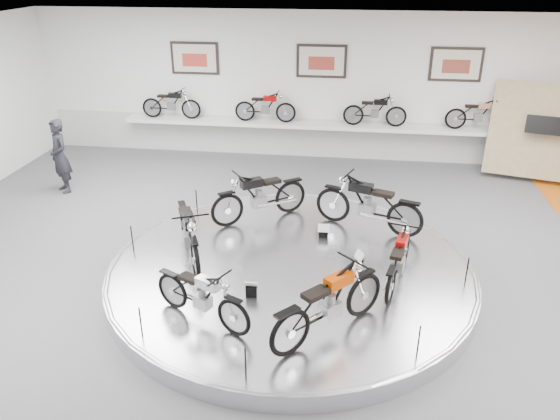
# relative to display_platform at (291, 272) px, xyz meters

# --- Properties ---
(floor) EXTENTS (16.00, 16.00, 0.00)m
(floor) POSITION_rel_display_platform_xyz_m (0.00, -0.30, -0.15)
(floor) COLOR #4F4F51
(floor) RESTS_ON ground
(ceiling) EXTENTS (16.00, 16.00, 0.00)m
(ceiling) POSITION_rel_display_platform_xyz_m (0.00, -0.30, 3.85)
(ceiling) COLOR white
(ceiling) RESTS_ON wall_back
(wall_back) EXTENTS (16.00, 0.00, 16.00)m
(wall_back) POSITION_rel_display_platform_xyz_m (0.00, 6.70, 1.85)
(wall_back) COLOR white
(wall_back) RESTS_ON floor
(dado_band) EXTENTS (15.68, 0.04, 1.10)m
(dado_band) POSITION_rel_display_platform_xyz_m (0.00, 6.68, 0.40)
(dado_band) COLOR #BCBCBA
(dado_band) RESTS_ON floor
(display_platform) EXTENTS (6.40, 6.40, 0.30)m
(display_platform) POSITION_rel_display_platform_xyz_m (0.00, 0.00, 0.00)
(display_platform) COLOR silver
(display_platform) RESTS_ON floor
(platform_rim) EXTENTS (6.40, 6.40, 0.10)m
(platform_rim) POSITION_rel_display_platform_xyz_m (0.00, 0.00, 0.12)
(platform_rim) COLOR #B2B2BA
(platform_rim) RESTS_ON display_platform
(shelf) EXTENTS (11.00, 0.55, 0.10)m
(shelf) POSITION_rel_display_platform_xyz_m (0.00, 6.40, 0.85)
(shelf) COLOR silver
(shelf) RESTS_ON wall_back
(poster_left) EXTENTS (1.35, 0.06, 0.88)m
(poster_left) POSITION_rel_display_platform_xyz_m (-3.50, 6.66, 2.55)
(poster_left) COLOR beige
(poster_left) RESTS_ON wall_back
(poster_center) EXTENTS (1.35, 0.06, 0.88)m
(poster_center) POSITION_rel_display_platform_xyz_m (0.00, 6.66, 2.55)
(poster_center) COLOR beige
(poster_center) RESTS_ON wall_back
(poster_right) EXTENTS (1.35, 0.06, 0.88)m
(poster_right) POSITION_rel_display_platform_xyz_m (3.50, 6.66, 2.55)
(poster_right) COLOR beige
(poster_right) RESTS_ON wall_back
(display_panel) EXTENTS (2.56, 1.52, 2.30)m
(display_panel) POSITION_rel_display_platform_xyz_m (5.60, 5.80, 1.10)
(display_panel) COLOR tan
(display_panel) RESTS_ON floor
(shelf_bike_a) EXTENTS (1.22, 0.43, 0.73)m
(shelf_bike_a) POSITION_rel_display_platform_xyz_m (-4.20, 6.40, 1.27)
(shelf_bike_a) COLOR black
(shelf_bike_a) RESTS_ON shelf
(shelf_bike_b) EXTENTS (1.22, 0.43, 0.73)m
(shelf_bike_b) POSITION_rel_display_platform_xyz_m (-1.50, 6.40, 1.27)
(shelf_bike_b) COLOR #8A0605
(shelf_bike_b) RESTS_ON shelf
(shelf_bike_c) EXTENTS (1.22, 0.43, 0.73)m
(shelf_bike_c) POSITION_rel_display_platform_xyz_m (1.50, 6.40, 1.27)
(shelf_bike_c) COLOR black
(shelf_bike_c) RESTS_ON shelf
(shelf_bike_d) EXTENTS (1.22, 0.43, 0.73)m
(shelf_bike_d) POSITION_rel_display_platform_xyz_m (4.20, 6.40, 1.27)
(shelf_bike_d) COLOR silver
(shelf_bike_d) RESTS_ON shelf
(bike_a) EXTENTS (1.99, 1.26, 1.10)m
(bike_a) POSITION_rel_display_platform_xyz_m (1.33, 1.61, 0.70)
(bike_a) COLOR black
(bike_a) RESTS_ON display_platform
(bike_b) EXTENTS (1.84, 1.58, 1.06)m
(bike_b) POSITION_rel_display_platform_xyz_m (-0.86, 1.76, 0.68)
(bike_b) COLOR black
(bike_b) RESTS_ON display_platform
(bike_c) EXTENTS (1.34, 1.91, 1.07)m
(bike_c) POSITION_rel_display_platform_xyz_m (-1.81, -0.02, 0.68)
(bike_c) COLOR black
(bike_c) RESTS_ON display_platform
(bike_d) EXTENTS (1.59, 1.15, 0.89)m
(bike_d) POSITION_rel_display_platform_xyz_m (-1.10, -1.79, 0.60)
(bike_d) COLOR silver
(bike_d) RESTS_ON display_platform
(bike_e) EXTENTS (1.70, 1.76, 1.06)m
(bike_e) POSITION_rel_display_platform_xyz_m (0.76, -1.84, 0.68)
(bike_e) COLOR #A83500
(bike_e) RESTS_ON display_platform
(bike_f) EXTENTS (0.90, 1.63, 0.91)m
(bike_f) POSITION_rel_display_platform_xyz_m (1.82, -0.34, 0.60)
(bike_f) COLOR #8A0605
(bike_f) RESTS_ON display_platform
(visitor) EXTENTS (0.78, 0.76, 1.80)m
(visitor) POSITION_rel_display_platform_xyz_m (-5.98, 3.26, 0.75)
(visitor) COLOR black
(visitor) RESTS_ON floor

